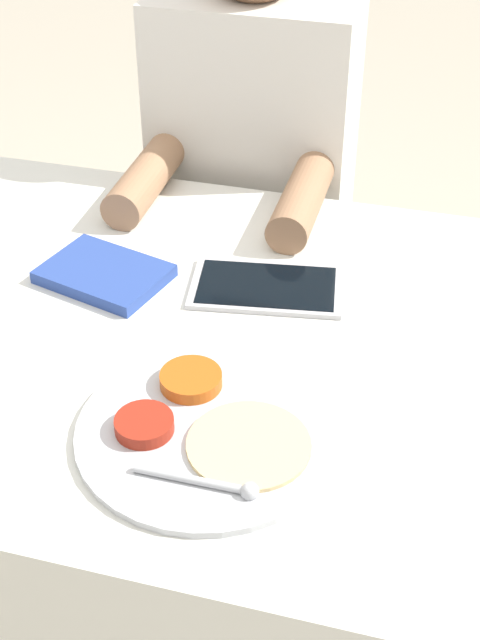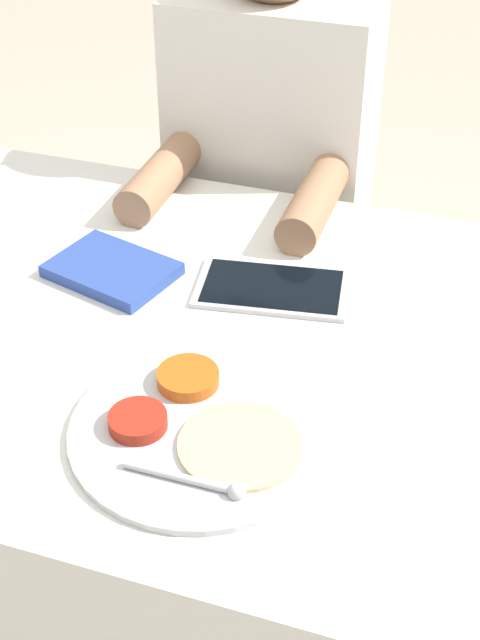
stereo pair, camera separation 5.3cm
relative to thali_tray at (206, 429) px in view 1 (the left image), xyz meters
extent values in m
plane|color=#B2A893|center=(-0.17, 0.20, -0.76)|extent=(12.00, 12.00, 0.00)
cube|color=silver|center=(-0.17, 0.20, -0.38)|extent=(1.24, 0.86, 0.75)
cylinder|color=#B7BABF|center=(0.00, 0.00, 0.00)|extent=(0.33, 0.33, 0.01)
cylinder|color=#B75114|center=(-0.04, 0.07, 0.01)|extent=(0.08, 0.08, 0.02)
cylinder|color=maroon|center=(-0.07, -0.02, 0.01)|extent=(0.07, 0.07, 0.02)
cylinder|color=#DBBC7F|center=(0.06, -0.02, 0.00)|extent=(0.15, 0.15, 0.01)
cylinder|color=#B7BABF|center=(0.01, -0.09, 0.01)|extent=(0.14, 0.01, 0.01)
sphere|color=#B7BABF|center=(0.08, -0.09, 0.01)|extent=(0.02, 0.02, 0.02)
cube|color=silver|center=(-0.25, 0.29, 0.00)|extent=(0.21, 0.17, 0.01)
cube|color=#28428E|center=(-0.25, 0.29, 0.00)|extent=(0.21, 0.18, 0.02)
cube|color=#B7B7BC|center=(0.00, 0.33, 0.00)|extent=(0.25, 0.17, 0.01)
cube|color=black|center=(0.00, 0.33, 0.00)|extent=(0.22, 0.15, 0.00)
cube|color=black|center=(-0.14, 0.77, -0.54)|extent=(0.34, 0.22, 0.44)
cube|color=beige|center=(-0.14, 0.77, -0.01)|extent=(0.38, 0.20, 0.61)
cylinder|color=#936B4C|center=(-0.28, 0.56, 0.03)|extent=(0.07, 0.26, 0.07)
cylinder|color=#936B4C|center=(0.00, 0.56, 0.03)|extent=(0.07, 0.26, 0.07)
camera|label=1|loc=(0.25, -0.77, 0.77)|focal=50.00mm
camera|label=2|loc=(0.30, -0.75, 0.77)|focal=50.00mm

